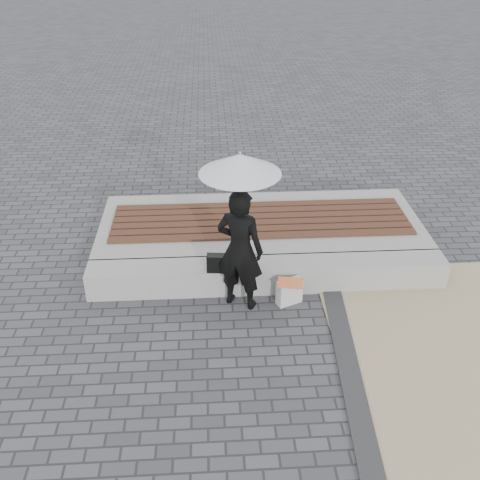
% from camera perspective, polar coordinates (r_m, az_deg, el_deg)
% --- Properties ---
extents(ground, '(80.00, 80.00, 0.00)m').
position_cam_1_polar(ground, '(6.74, 4.23, -12.67)').
color(ground, '#48484D').
rests_on(ground, ground).
extents(edging_band, '(0.61, 5.20, 0.04)m').
position_cam_1_polar(edging_band, '(6.51, 11.59, -15.11)').
color(edging_band, '#2F2F31').
rests_on(edging_band, ground).
extents(seating_ledge, '(5.00, 0.45, 0.40)m').
position_cam_1_polar(seating_ledge, '(7.85, 2.87, -3.54)').
color(seating_ledge, '#AEAFA9').
rests_on(seating_ledge, ground).
extents(timber_platform, '(5.00, 2.00, 0.40)m').
position_cam_1_polar(timber_platform, '(8.86, 2.08, 0.85)').
color(timber_platform, '#969792').
rests_on(timber_platform, ground).
extents(timber_decking, '(4.60, 1.20, 0.04)m').
position_cam_1_polar(timber_decking, '(8.75, 2.11, 2.10)').
color(timber_decking, '#5B2F20').
rests_on(timber_decking, timber_platform).
extents(woman, '(0.74, 0.63, 1.71)m').
position_cam_1_polar(woman, '(7.16, 0.00, -1.00)').
color(woman, black).
rests_on(woman, ground).
extents(parasol, '(0.99, 0.99, 1.27)m').
position_cam_1_polar(parasol, '(6.60, 0.00, 7.77)').
color(parasol, '#B5B5BA').
rests_on(parasol, ground).
extents(handbag, '(0.37, 0.16, 0.25)m').
position_cam_1_polar(handbag, '(7.50, -2.03, -2.38)').
color(handbag, black).
rests_on(handbag, seating_ledge).
extents(canvas_tote, '(0.37, 0.27, 0.36)m').
position_cam_1_polar(canvas_tote, '(7.57, 5.05, -5.28)').
color(canvas_tote, silver).
rests_on(canvas_tote, ground).
extents(magazine, '(0.37, 0.30, 0.01)m').
position_cam_1_polar(magazine, '(7.43, 5.17, -4.36)').
color(magazine, '#ED2841').
rests_on(magazine, canvas_tote).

